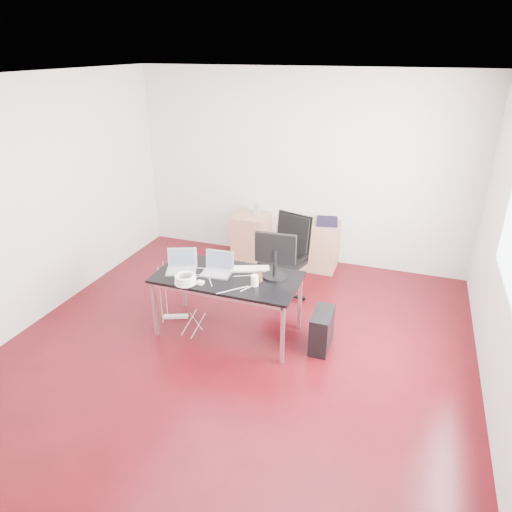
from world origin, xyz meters
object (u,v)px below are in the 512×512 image
(desk, at_px, (228,280))
(filing_cabinet_left, at_px, (251,236))
(pc_tower, at_px, (322,330))
(office_chair, at_px, (287,253))
(filing_cabinet_right, at_px, (320,246))

(desk, distance_m, filing_cabinet_left, 2.12)
(desk, xyz_separation_m, pc_tower, (1.08, 0.07, -0.46))
(office_chair, height_order, pc_tower, office_chair)
(filing_cabinet_right, bearing_deg, filing_cabinet_left, 180.00)
(filing_cabinet_right, xyz_separation_m, pc_tower, (0.45, -1.97, -0.13))
(desk, distance_m, office_chair, 1.13)
(filing_cabinet_right, distance_m, pc_tower, 2.03)
(pc_tower, bearing_deg, office_chair, 124.47)
(office_chair, xyz_separation_m, filing_cabinet_left, (-0.85, 0.97, -0.26))
(pc_tower, bearing_deg, filing_cabinet_left, 127.56)
(filing_cabinet_left, bearing_deg, pc_tower, -51.94)
(office_chair, distance_m, filing_cabinet_left, 1.32)
(desk, relative_size, filing_cabinet_left, 2.29)
(desk, xyz_separation_m, filing_cabinet_left, (-0.47, 2.04, -0.33))
(desk, relative_size, filing_cabinet_right, 2.29)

